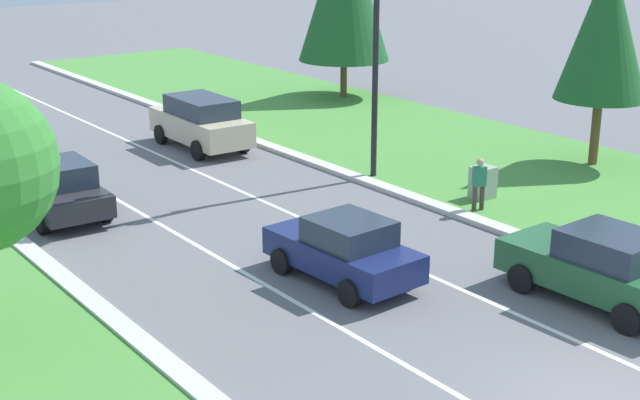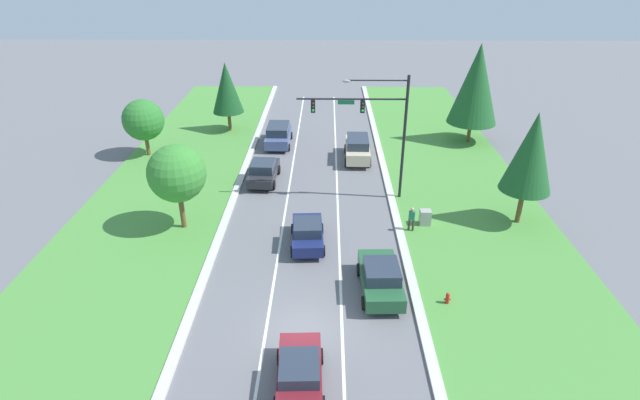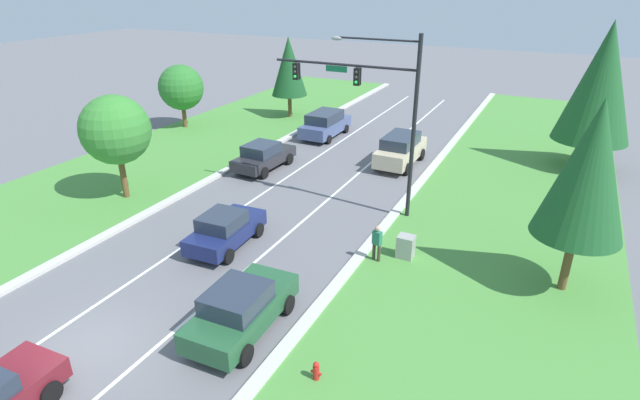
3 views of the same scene
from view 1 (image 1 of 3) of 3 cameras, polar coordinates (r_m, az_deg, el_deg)
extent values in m
cylinder|color=black|center=(29.51, 3.59, 9.65)|extent=(0.20, 0.20, 8.79)
cube|color=beige|center=(34.42, -7.65, 4.68)|extent=(2.03, 4.97, 0.94)
cube|color=#283342|center=(34.14, -7.61, 5.97)|extent=(1.80, 3.00, 0.68)
cylinder|color=black|center=(36.28, -7.45, 4.61)|extent=(0.25, 0.75, 0.75)
cylinder|color=black|center=(35.45, -10.16, 4.16)|extent=(0.25, 0.75, 0.75)
cylinder|color=black|center=(33.69, -4.95, 3.67)|extent=(0.25, 0.75, 0.75)
cylinder|color=black|center=(32.79, -7.80, 3.17)|extent=(0.25, 0.75, 0.75)
cube|color=#28282D|center=(27.60, -16.48, 0.45)|extent=(2.11, 4.61, 0.65)
cube|color=#283342|center=(27.17, -16.42, 1.64)|extent=(1.81, 2.11, 0.68)
cylinder|color=black|center=(29.25, -15.56, 0.83)|extent=(0.27, 0.72, 0.71)
cylinder|color=black|center=(28.74, -19.07, 0.20)|extent=(0.27, 0.72, 0.71)
cylinder|color=black|center=(26.71, -13.56, -0.62)|extent=(0.27, 0.72, 0.71)
cylinder|color=black|center=(26.16, -17.37, -1.34)|extent=(0.27, 0.72, 0.71)
cube|color=navy|center=(21.74, 1.44, -3.48)|extent=(2.02, 4.21, 0.70)
cube|color=#283342|center=(21.33, 1.89, -2.02)|extent=(1.72, 1.94, 0.62)
cylinder|color=black|center=(23.30, 1.00, -2.90)|extent=(0.27, 0.67, 0.66)
cylinder|color=black|center=(22.26, -2.46, -3.93)|extent=(0.27, 0.67, 0.66)
cylinder|color=black|center=(21.57, 5.45, -4.73)|extent=(0.27, 0.67, 0.66)
cylinder|color=black|center=(20.44, 1.92, -5.96)|extent=(0.27, 0.67, 0.66)
cube|color=#235633|center=(21.54, 17.42, -4.39)|extent=(2.11, 4.64, 0.76)
cube|color=#283342|center=(21.15, 18.20, -2.83)|extent=(1.83, 2.12, 0.64)
cylinder|color=black|center=(23.15, 15.79, -3.69)|extent=(0.26, 0.71, 0.70)
cylinder|color=black|center=(21.70, 12.80, -4.91)|extent=(0.26, 0.71, 0.70)
cylinder|color=black|center=(20.24, 19.09, -7.19)|extent=(0.26, 0.71, 0.70)
cylinder|color=black|center=(36.76, -19.57, 3.80)|extent=(0.24, 0.63, 0.63)
cylinder|color=black|center=(33.91, -17.99, 2.84)|extent=(0.24, 0.63, 0.63)
cube|color=#9E9E99|center=(28.32, 10.37, 1.04)|extent=(0.70, 0.60, 1.08)
cylinder|color=#42382D|center=(27.07, 9.85, 0.02)|extent=(0.14, 0.14, 0.84)
cylinder|color=#42382D|center=(27.19, 10.33, 0.08)|extent=(0.14, 0.14, 0.84)
cube|color=#287556|center=(26.92, 10.17, 1.51)|extent=(0.43, 0.32, 0.60)
sphere|color=tan|center=(26.81, 10.22, 2.41)|extent=(0.22, 0.22, 0.22)
cylinder|color=brown|center=(33.01, 17.20, 4.13)|extent=(0.32, 0.32, 2.42)
cone|color=#1E5628|center=(32.39, 17.81, 10.55)|extent=(3.16, 3.16, 5.05)
cylinder|color=brown|center=(43.71, 1.52, 7.75)|extent=(0.32, 0.32, 1.87)
camera|label=2|loc=(18.55, 96.81, 23.60)|focal=28.00mm
camera|label=3|loc=(25.10, 55.59, 16.20)|focal=28.00mm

